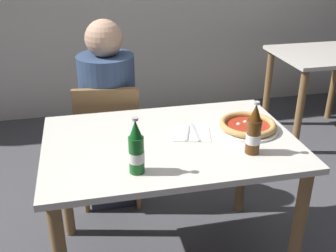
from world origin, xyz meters
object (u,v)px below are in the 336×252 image
dining_table_background (323,71)px  beer_bottle_center (254,132)px  diner_seated (109,120)px  pizza_margherita_near (247,126)px  napkin_with_cutlery (191,133)px  dining_table_main (170,160)px  beer_bottle_left (136,150)px  chair_behind_table (110,138)px

dining_table_background → beer_bottle_center: size_ratio=3.24×
diner_seated → pizza_margherita_near: (0.65, -0.63, 0.19)m
diner_seated → dining_table_background: size_ratio=1.51×
dining_table_background → beer_bottle_center: 1.95m
diner_seated → napkin_with_cutlery: bearing=-59.8°
beer_bottle_center → napkin_with_cutlery: (-0.22, 0.24, -0.10)m
dining_table_background → dining_table_main: bearing=-142.2°
diner_seated → beer_bottle_left: size_ratio=4.89×
diner_seated → dining_table_main: bearing=-69.7°
beer_bottle_left → napkin_with_cutlery: beer_bottle_left is taller
chair_behind_table → beer_bottle_center: (0.59, -0.81, 0.37)m
dining_table_main → diner_seated: 0.71m
beer_bottle_left → beer_bottle_center: size_ratio=1.00×
diner_seated → pizza_margherita_near: 0.93m
dining_table_background → napkin_with_cutlery: 1.93m
pizza_margherita_near → napkin_with_cutlery: size_ratio=1.42×
dining_table_main → dining_table_background: bearing=37.8°
pizza_margherita_near → beer_bottle_center: size_ratio=1.25×
diner_seated → dining_table_background: diner_seated is taller
pizza_margherita_near → beer_bottle_left: beer_bottle_left is taller
pizza_margherita_near → napkin_with_cutlery: pizza_margherita_near is taller
chair_behind_table → napkin_with_cutlery: size_ratio=3.91×
dining_table_main → dining_table_background: 2.04m
beer_bottle_center → dining_table_main: bearing=149.0°
chair_behind_table → pizza_margherita_near: 0.92m
dining_table_main → pizza_margherita_near: (0.40, 0.03, 0.14)m
dining_table_background → beer_bottle_left: beer_bottle_left is taller
dining_table_main → dining_table_background: (1.61, 1.25, -0.04)m
beer_bottle_center → dining_table_background: bearing=48.6°
beer_bottle_left → beer_bottle_center: 0.53m
beer_bottle_left → dining_table_background: bearing=39.7°
chair_behind_table → beer_bottle_left: 0.94m
diner_seated → beer_bottle_center: diner_seated is taller
pizza_margherita_near → napkin_with_cutlery: bearing=177.1°
pizza_margherita_near → beer_bottle_center: beer_bottle_center is taller
dining_table_main → dining_table_background: size_ratio=1.50×
dining_table_main → chair_behind_table: bearing=112.5°
pizza_margherita_near → dining_table_background: bearing=45.4°
napkin_with_cutlery → chair_behind_table: bearing=123.0°
chair_behind_table → dining_table_background: size_ratio=1.06×
beer_bottle_center → napkin_with_cutlery: bearing=131.8°
dining_table_background → chair_behind_table: bearing=-161.0°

